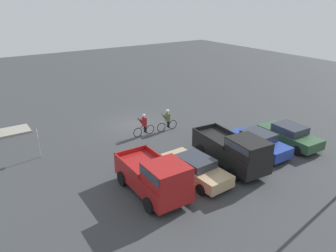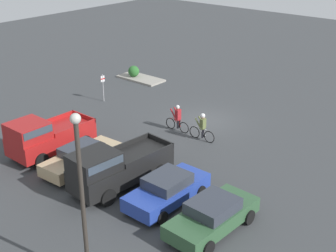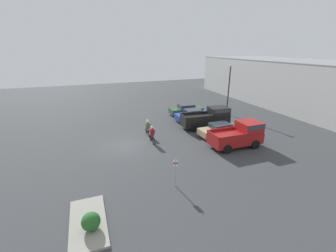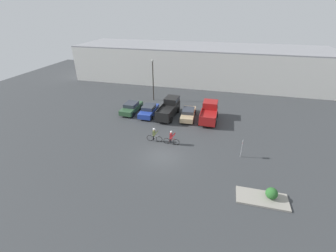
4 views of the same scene
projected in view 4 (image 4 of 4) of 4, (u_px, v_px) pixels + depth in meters
The scene contains 13 objects.
ground_plane at pixel (163, 156), 23.31m from camera, with size 80.00×80.00×0.00m, color #383A3D.
warehouse_building at pixel (199, 63), 46.02m from camera, with size 49.39×12.79×6.90m.
sedan_0 at pixel (131, 107), 32.72m from camera, with size 2.16×4.57×1.46m.
sedan_1 at pixel (149, 110), 31.81m from camera, with size 1.98×4.40×1.46m.
pickup_truck_0 at pixel (169, 108), 31.50m from camera, with size 2.47×5.55×2.30m.
sedan_2 at pixel (188, 114), 30.93m from camera, with size 2.05×4.62×1.36m.
pickup_truck_1 at pixel (209, 112), 30.31m from camera, with size 2.35×4.84×2.27m.
cyclist_0 at pixel (171, 138), 24.90m from camera, with size 1.82×0.46×1.74m.
cyclist_1 at pixel (154, 134), 25.42m from camera, with size 1.84×0.46×1.75m.
fire_lane_sign at pixel (242, 147), 22.56m from camera, with size 0.09×0.30×2.04m.
lamppost at pixel (153, 77), 35.51m from camera, with size 0.36×0.36×6.59m.
curb_island at pixel (262, 198), 18.02m from camera, with size 4.00×1.84×0.15m, color gray.
shrub at pixel (272, 193), 17.77m from camera, with size 0.94×0.94×0.94m.
Camera 4 is at (5.21, -18.43, 13.66)m, focal length 24.00 mm.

